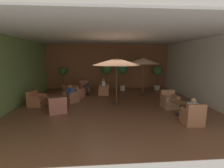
{
  "coord_description": "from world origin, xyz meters",
  "views": [
    {
      "loc": [
        -0.67,
        -8.54,
        2.63
      ],
      "look_at": [
        0.0,
        0.5,
        1.1
      ],
      "focal_mm": 25.57,
      "sensor_mm": 36.0,
      "label": 1
    }
  ],
  "objects_px": {
    "armchair_front_left_south": "(76,94)",
    "armchair_mid_center_north": "(71,97)",
    "armchair_front_left_east": "(85,87)",
    "armchair_front_right_north": "(169,101)",
    "armchair_front_left_north": "(104,90)",
    "patron_blue_shirt": "(70,91)",
    "armchair_mid_center_east": "(37,100)",
    "patio_umbrella_center_beige": "(143,61)",
    "armchair_mid_center_south": "(58,107)",
    "patio_umbrella_tall_red": "(117,62)",
    "armchair_front_right_east": "(192,117)",
    "potted_tree_mid_left": "(158,73)",
    "open_laptop": "(87,86)",
    "potted_tree_mid_right": "(64,75)",
    "cafe_table_mid_center": "(55,99)",
    "potted_tree_left_corner": "(123,72)",
    "cafe_table_front_right": "(180,106)",
    "patron_by_window": "(104,84)",
    "cafe_table_front_left": "(87,88)",
    "patron_with_friend": "(193,107)",
    "iced_drink_cup": "(88,85)",
    "potted_tree_right_corner": "(106,71)"
  },
  "relations": [
    {
      "from": "armchair_front_right_east",
      "to": "cafe_table_mid_center",
      "type": "xyz_separation_m",
      "value": [
        -6.03,
        2.79,
        0.1
      ]
    },
    {
      "from": "armchair_front_right_north",
      "to": "armchair_front_right_east",
      "type": "distance_m",
      "value": 2.13
    },
    {
      "from": "patron_with_friend",
      "to": "cafe_table_front_right",
      "type": "bearing_deg",
      "value": 87.4
    },
    {
      "from": "patio_umbrella_tall_red",
      "to": "potted_tree_mid_left",
      "type": "distance_m",
      "value": 5.56
    },
    {
      "from": "armchair_front_left_south",
      "to": "potted_tree_mid_right",
      "type": "xyz_separation_m",
      "value": [
        -1.33,
        2.65,
        0.87
      ]
    },
    {
      "from": "armchair_front_right_north",
      "to": "potted_tree_mid_left",
      "type": "xyz_separation_m",
      "value": [
        1.03,
        4.71,
        0.99
      ]
    },
    {
      "from": "armchair_mid_center_north",
      "to": "armchair_mid_center_east",
      "type": "xyz_separation_m",
      "value": [
        -1.74,
        -0.61,
        -0.0
      ]
    },
    {
      "from": "armchair_mid_center_north",
      "to": "potted_tree_right_corner",
      "type": "relative_size",
      "value": 0.5
    },
    {
      "from": "cafe_table_front_right",
      "to": "armchair_mid_center_south",
      "type": "height_order",
      "value": "armchair_mid_center_south"
    },
    {
      "from": "cafe_table_mid_center",
      "to": "patio_umbrella_center_beige",
      "type": "bearing_deg",
      "value": 21.91
    },
    {
      "from": "patio_umbrella_center_beige",
      "to": "potted_tree_mid_right",
      "type": "bearing_deg",
      "value": 159.93
    },
    {
      "from": "cafe_table_front_left",
      "to": "open_laptop",
      "type": "bearing_deg",
      "value": 115.05
    },
    {
      "from": "armchair_front_right_east",
      "to": "armchair_front_right_north",
      "type": "bearing_deg",
      "value": 89.9
    },
    {
      "from": "potted_tree_mid_right",
      "to": "open_laptop",
      "type": "relative_size",
      "value": 5.74
    },
    {
      "from": "armchair_front_right_east",
      "to": "potted_tree_mid_left",
      "type": "xyz_separation_m",
      "value": [
        1.04,
        6.84,
        1.01
      ]
    },
    {
      "from": "armchair_front_right_north",
      "to": "armchair_mid_center_north",
      "type": "distance_m",
      "value": 5.55
    },
    {
      "from": "armchair_front_left_north",
      "to": "patio_umbrella_center_beige",
      "type": "xyz_separation_m",
      "value": [
        2.64,
        -0.44,
        2.07
      ]
    },
    {
      "from": "armchair_mid_center_east",
      "to": "potted_tree_mid_left",
      "type": "distance_m",
      "value": 9.04
    },
    {
      "from": "armchair_front_left_north",
      "to": "armchair_front_left_south",
      "type": "relative_size",
      "value": 0.8
    },
    {
      "from": "open_laptop",
      "to": "potted_tree_left_corner",
      "type": "bearing_deg",
      "value": 25.12
    },
    {
      "from": "armchair_front_left_south",
      "to": "armchair_mid_center_north",
      "type": "xyz_separation_m",
      "value": [
        -0.17,
        -0.78,
        -0.02
      ]
    },
    {
      "from": "armchair_front_right_north",
      "to": "open_laptop",
      "type": "xyz_separation_m",
      "value": [
        -4.54,
        3.31,
        0.32
      ]
    },
    {
      "from": "armchair_front_left_north",
      "to": "patron_blue_shirt",
      "type": "bearing_deg",
      "value": -138.78
    },
    {
      "from": "armchair_mid_center_south",
      "to": "potted_tree_left_corner",
      "type": "xyz_separation_m",
      "value": [
        3.82,
        4.92,
        1.2
      ]
    },
    {
      "from": "patron_by_window",
      "to": "open_laptop",
      "type": "distance_m",
      "value": 1.17
    },
    {
      "from": "armchair_front_left_east",
      "to": "patron_blue_shirt",
      "type": "height_order",
      "value": "patron_blue_shirt"
    },
    {
      "from": "armchair_mid_center_east",
      "to": "patio_umbrella_center_beige",
      "type": "bearing_deg",
      "value": 16.73
    },
    {
      "from": "patio_umbrella_center_beige",
      "to": "patron_with_friend",
      "type": "height_order",
      "value": "patio_umbrella_center_beige"
    },
    {
      "from": "armchair_front_left_east",
      "to": "armchair_front_right_north",
      "type": "height_order",
      "value": "armchair_front_right_north"
    },
    {
      "from": "armchair_mid_center_south",
      "to": "potted_tree_mid_right",
      "type": "distance_m",
      "value": 5.42
    },
    {
      "from": "patron_with_friend",
      "to": "armchair_mid_center_north",
      "type": "bearing_deg",
      "value": 146.16
    },
    {
      "from": "armchair_front_left_north",
      "to": "armchair_front_left_south",
      "type": "xyz_separation_m",
      "value": [
        -1.84,
        -0.97,
        0.02
      ]
    },
    {
      "from": "armchair_front_right_north",
      "to": "cafe_table_mid_center",
      "type": "height_order",
      "value": "armchair_front_right_north"
    },
    {
      "from": "patron_with_friend",
      "to": "iced_drink_cup",
      "type": "height_order",
      "value": "patron_with_friend"
    },
    {
      "from": "armchair_mid_center_south",
      "to": "patio_umbrella_tall_red",
      "type": "relative_size",
      "value": 0.38
    },
    {
      "from": "patio_umbrella_center_beige",
      "to": "open_laptop",
      "type": "distance_m",
      "value": 4.24
    },
    {
      "from": "cafe_table_mid_center",
      "to": "armchair_mid_center_north",
      "type": "height_order",
      "value": "armchair_mid_center_north"
    },
    {
      "from": "cafe_table_mid_center",
      "to": "potted_tree_left_corner",
      "type": "relative_size",
      "value": 0.33
    },
    {
      "from": "patron_by_window",
      "to": "potted_tree_mid_right",
      "type": "bearing_deg",
      "value": 151.7
    },
    {
      "from": "patio_umbrella_tall_red",
      "to": "patron_by_window",
      "type": "distance_m",
      "value": 3.05
    },
    {
      "from": "potted_tree_mid_right",
      "to": "iced_drink_cup",
      "type": "bearing_deg",
      "value": -37.59
    },
    {
      "from": "potted_tree_mid_left",
      "to": "cafe_table_mid_center",
      "type": "bearing_deg",
      "value": -150.18
    },
    {
      "from": "patio_umbrella_center_beige",
      "to": "potted_tree_mid_right",
      "type": "distance_m",
      "value": 6.29
    },
    {
      "from": "armchair_front_left_south",
      "to": "cafe_table_front_right",
      "type": "bearing_deg",
      "value": -32.59
    },
    {
      "from": "patron_blue_shirt",
      "to": "patron_with_friend",
      "type": "relative_size",
      "value": 0.96
    },
    {
      "from": "armchair_front_right_north",
      "to": "armchair_front_left_east",
      "type": "bearing_deg",
      "value": 137.58
    },
    {
      "from": "cafe_table_front_left",
      "to": "patio_umbrella_tall_red",
      "type": "xyz_separation_m",
      "value": [
        1.8,
        -2.52,
        1.92
      ]
    },
    {
      "from": "armchair_front_right_north",
      "to": "open_laptop",
      "type": "distance_m",
      "value": 5.63
    },
    {
      "from": "cafe_table_front_right",
      "to": "open_laptop",
      "type": "distance_m",
      "value": 6.34
    },
    {
      "from": "cafe_table_front_right",
      "to": "armchair_front_right_east",
      "type": "relative_size",
      "value": 0.8
    }
  ]
}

